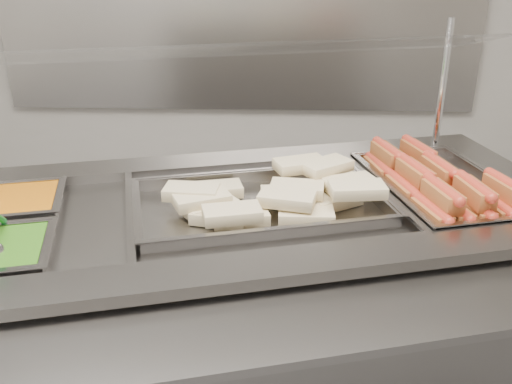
{
  "coord_description": "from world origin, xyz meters",
  "views": [
    {
      "loc": [
        0.24,
        -1.19,
        1.59
      ],
      "look_at": [
        0.19,
        0.3,
        0.94
      ],
      "focal_mm": 40.0,
      "sensor_mm": 36.0,
      "label": 1
    }
  ],
  "objects_px": {
    "steam_counter": "(240,332)",
    "pan_hotdogs": "(440,195)",
    "sneeze_guard": "(223,56)",
    "pan_wraps": "(259,207)"
  },
  "relations": [
    {
      "from": "pan_hotdogs",
      "to": "steam_counter",
      "type": "bearing_deg",
      "value": -165.35
    },
    {
      "from": "steam_counter",
      "to": "pan_hotdogs",
      "type": "relative_size",
      "value": 3.28
    },
    {
      "from": "sneeze_guard",
      "to": "pan_hotdogs",
      "type": "bearing_deg",
      "value": -4.63
    },
    {
      "from": "pan_wraps",
      "to": "sneeze_guard",
      "type": "bearing_deg",
      "value": 120.0
    },
    {
      "from": "steam_counter",
      "to": "pan_wraps",
      "type": "xyz_separation_m",
      "value": [
        0.06,
        0.02,
        0.43
      ]
    },
    {
      "from": "pan_hotdogs",
      "to": "pan_wraps",
      "type": "distance_m",
      "value": 0.58
    },
    {
      "from": "steam_counter",
      "to": "pan_hotdogs",
      "type": "height_order",
      "value": "pan_hotdogs"
    },
    {
      "from": "pan_hotdogs",
      "to": "pan_wraps",
      "type": "relative_size",
      "value": 0.81
    },
    {
      "from": "pan_wraps",
      "to": "pan_hotdogs",
      "type": "bearing_deg",
      "value": 14.65
    },
    {
      "from": "sneeze_guard",
      "to": "pan_wraps",
      "type": "xyz_separation_m",
      "value": [
        0.12,
        -0.2,
        -0.4
      ]
    }
  ]
}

